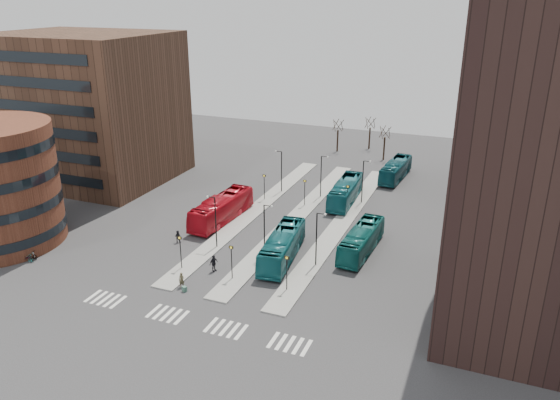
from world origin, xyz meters
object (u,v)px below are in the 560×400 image
at_px(teal_bus_b, 346,191).
at_px(bicycle_near, 26,258).
at_px(suitcase, 184,289).
at_px(commuter_c, 267,255).
at_px(commuter_b, 214,263).
at_px(traveller, 182,280).
at_px(bicycle_mid, 32,254).
at_px(teal_bus_d, 396,170).
at_px(commuter_a, 178,236).
at_px(red_bus, 222,209).
at_px(teal_bus_a, 282,246).
at_px(bicycle_far, 28,257).
at_px(teal_bus_c, 361,240).

distance_m(teal_bus_b, bicycle_near, 41.00).
bearing_deg(suitcase, commuter_c, 83.33).
bearing_deg(commuter_c, commuter_b, -41.58).
height_order(traveller, commuter_c, traveller).
bearing_deg(suitcase, teal_bus_b, 96.82).
xyz_separation_m(commuter_b, bicycle_mid, (-20.02, -5.03, -0.41)).
bearing_deg(teal_bus_d, commuter_a, -115.84).
bearing_deg(red_bus, teal_bus_a, -28.79).
relative_size(red_bus, bicycle_near, 7.08).
bearing_deg(teal_bus_d, bicycle_near, -121.86).
bearing_deg(red_bus, traveller, -72.40).
xyz_separation_m(teal_bus_d, commuter_b, (-11.89, -37.46, -0.56)).
height_order(suitcase, red_bus, red_bus).
xyz_separation_m(red_bus, traveller, (4.16, -16.50, -0.87)).
xyz_separation_m(red_bus, bicycle_near, (-14.50, -18.16, -1.22)).
xyz_separation_m(teal_bus_b, commuter_c, (-3.13, -20.49, -0.82)).
xyz_separation_m(teal_bus_b, commuter_a, (-14.70, -20.02, -0.83)).
xyz_separation_m(commuter_b, commuter_c, (4.24, 4.21, -0.17)).
relative_size(teal_bus_a, bicycle_mid, 6.49).
xyz_separation_m(teal_bus_a, commuter_c, (-1.40, -1.10, -0.82)).
distance_m(red_bus, teal_bus_d, 30.56).
distance_m(teal_bus_a, commuter_a, 13.01).
xyz_separation_m(commuter_a, commuter_b, (7.34, -4.68, 0.18)).
bearing_deg(bicycle_mid, traveller, -79.79).
distance_m(suitcase, commuter_b, 4.86).
relative_size(teal_bus_d, commuter_b, 5.76).
height_order(bicycle_mid, bicycle_far, bicycle_mid).
bearing_deg(suitcase, teal_bus_d, 95.53).
relative_size(teal_bus_a, bicycle_near, 6.71).
height_order(red_bus, teal_bus_d, red_bus).
distance_m(teal_bus_c, commuter_c, 10.88).
distance_m(teal_bus_d, bicycle_near, 53.77).
bearing_deg(suitcase, teal_bus_c, 69.22).
xyz_separation_m(traveller, commuter_a, (-5.98, 8.83, -0.05)).
bearing_deg(teal_bus_d, bicycle_mid, -122.36).
xyz_separation_m(red_bus, teal_bus_c, (18.78, -2.10, -0.18)).
bearing_deg(traveller, teal_bus_c, 29.76).
distance_m(teal_bus_a, traveller, 11.79).
bearing_deg(commuter_c, suitcase, -25.22).
relative_size(teal_bus_c, bicycle_near, 6.29).
height_order(red_bus, teal_bus_b, red_bus).
xyz_separation_m(red_bus, teal_bus_d, (17.41, 25.11, -0.17)).
xyz_separation_m(commuter_c, bicycle_mid, (-24.25, -9.24, -0.24)).
xyz_separation_m(teal_bus_d, traveller, (-13.25, -41.61, -0.69)).
height_order(red_bus, traveller, red_bus).
height_order(suitcase, teal_bus_c, teal_bus_c).
relative_size(suitcase, bicycle_near, 0.32).
bearing_deg(red_bus, bicycle_far, -125.56).
relative_size(teal_bus_b, commuter_b, 6.10).
xyz_separation_m(traveller, bicycle_mid, (-18.66, -0.88, -0.27)).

